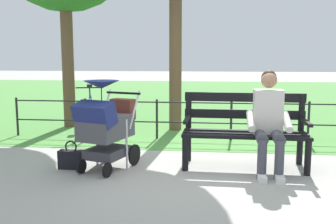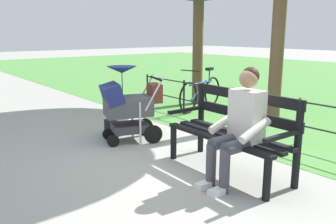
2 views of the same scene
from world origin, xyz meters
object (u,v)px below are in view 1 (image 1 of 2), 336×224
(person_on_bench, at_px, (269,119))
(bicycle, at_px, (90,112))
(handbag, at_px, (71,159))
(park_bench, at_px, (244,127))
(stroller, at_px, (106,124))

(person_on_bench, relative_size, bicycle, 0.79)
(handbag, xyz_separation_m, bicycle, (0.53, -2.48, 0.24))
(bicycle, bearing_deg, park_bench, 142.63)
(stroller, bearing_deg, park_bench, -168.48)
(stroller, relative_size, bicycle, 0.71)
(stroller, bearing_deg, bicycle, -68.03)
(handbag, bearing_deg, person_on_bench, -176.69)
(person_on_bench, xyz_separation_m, stroller, (2.04, 0.14, -0.08))
(person_on_bench, distance_m, stroller, 2.05)
(park_bench, distance_m, handbag, 2.30)
(park_bench, xyz_separation_m, bicycle, (2.77, -2.11, -0.16))
(park_bench, height_order, person_on_bench, person_on_bench)
(park_bench, bearing_deg, handbag, 9.36)
(person_on_bench, height_order, stroller, person_on_bench)
(person_on_bench, bearing_deg, stroller, 3.85)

